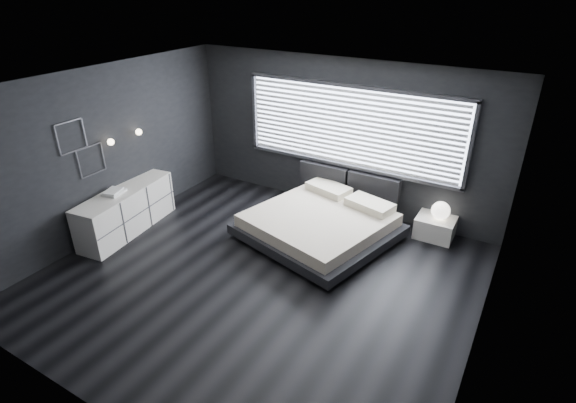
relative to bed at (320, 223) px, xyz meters
The scene contains 12 objects.
room 1.89m from the bed, 99.61° to the right, with size 6.04×6.00×2.80m.
window 1.80m from the bed, 92.53° to the left, with size 4.14×0.09×1.52m.
headboard 1.18m from the bed, 90.53° to the left, with size 1.96×0.16×0.52m.
sconce_near 3.70m from the bed, 155.27° to the right, with size 0.18×0.11×0.11m.
sconce_far 3.51m from the bed, 164.93° to the right, with size 0.18×0.11×0.11m.
wall_art_upper 4.13m from the bed, 147.65° to the right, with size 0.01×0.48×0.48m.
wall_art_lower 3.86m from the bed, 150.93° to the right, with size 0.01×0.48×0.48m.
bed is the anchor object (origin of this frame).
nightstand 1.97m from the bed, 30.72° to the left, with size 0.63×0.52×0.37m, color white.
orb_lamp 2.02m from the bed, 29.86° to the left, with size 0.31×0.31×0.31m, color white.
dresser 3.35m from the bed, 153.74° to the right, with size 0.78×1.98×0.77m.
book_stack 3.49m from the bed, 151.50° to the right, with size 0.33×0.40×0.07m.
Camera 1 is at (3.13, -4.49, 4.04)m, focal length 28.00 mm.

